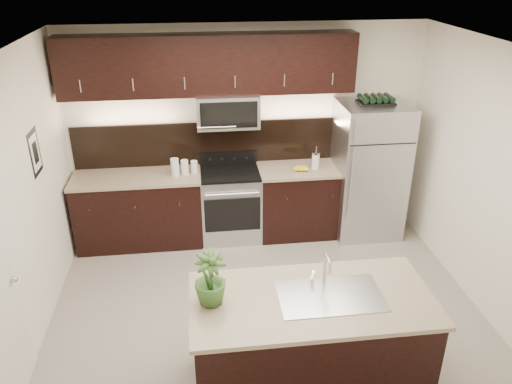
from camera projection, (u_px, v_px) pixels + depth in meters
ground at (268, 316)px, 5.23m from camera, size 4.50×4.50×0.00m
room_walls at (258, 169)px, 4.45m from camera, size 4.52×4.02×2.71m
counter_run at (215, 205)px, 6.48m from camera, size 3.51×0.65×0.94m
upper_fixtures at (211, 74)px, 5.89m from camera, size 3.49×0.40×1.66m
island at (309, 343)px, 4.20m from camera, size 1.96×0.96×0.94m
sink_faucet at (330, 294)px, 4.02m from camera, size 0.84×0.50×0.28m
refrigerator at (368, 170)px, 6.47m from camera, size 0.85×0.77×1.77m
wine_rack at (376, 100)px, 6.07m from camera, size 0.44×0.27×0.10m
plant at (210, 279)px, 3.85m from camera, size 0.33×0.33×0.45m
canisters at (182, 167)px, 6.17m from camera, size 0.33×0.15×0.22m
french_press at (316, 161)px, 6.33m from camera, size 0.10×0.10×0.29m
bananas at (297, 168)px, 6.31m from camera, size 0.23×0.19×0.06m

